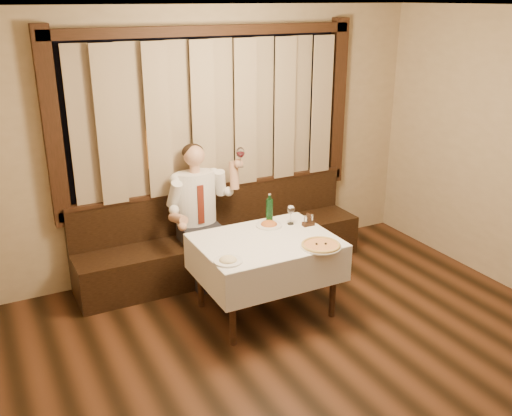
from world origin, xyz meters
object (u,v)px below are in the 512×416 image
seated_man (199,204)px  green_bottle (269,211)px  pasta_cream (228,258)px  dining_table (266,250)px  cruet_caddy (308,221)px  pizza (321,245)px  pasta_red (269,222)px  banquette (222,243)px

seated_man → green_bottle: bearing=-49.2°
pasta_cream → seated_man: (0.23, 1.21, 0.06)m
dining_table → cruet_caddy: bearing=11.4°
dining_table → pizza: bearing=-46.7°
pasta_red → green_bottle: size_ratio=0.85×
dining_table → pizza: size_ratio=3.42×
dining_table → pasta_red: size_ratio=4.86×
pasta_cream → cruet_caddy: bearing=20.1°
pasta_cream → green_bottle: (0.74, 0.62, 0.10)m
pasta_red → seated_man: seated_man is taller
dining_table → pasta_cream: size_ratio=5.13×
green_bottle → seated_man: bearing=130.8°
banquette → green_bottle: green_bottle is taller
banquette → pizza: size_ratio=8.61×
green_bottle → dining_table: bearing=-123.1°
cruet_caddy → dining_table: bearing=-166.9°
pizza → cruet_caddy: bearing=70.4°
pasta_red → pasta_cream: (-0.69, -0.55, -0.00)m
pasta_red → green_bottle: 0.12m
banquette → cruet_caddy: 1.17m
dining_table → green_bottle: green_bottle is taller
pasta_red → seated_man: (-0.47, 0.66, 0.05)m
green_bottle → cruet_caddy: size_ratio=2.44×
pasta_cream → green_bottle: green_bottle is taller
dining_table → seated_man: seated_man is taller
dining_table → pasta_cream: pasta_cream is taller
banquette → pasta_cream: bearing=-111.5°
pasta_cream → cruet_caddy: (1.04, 0.38, 0.01)m
pizza → seated_man: 1.46m
pasta_red → green_bottle: green_bottle is taller
banquette → seated_man: seated_man is taller
banquette → green_bottle: 0.92m
pasta_red → seated_man: bearing=125.3°
pizza → pasta_red: 0.68m
dining_table → pasta_cream: bearing=-151.8°
seated_man → cruet_caddy: bearing=-45.4°
cruet_caddy → seated_man: 1.16m
pizza → cruet_caddy: (0.17, 0.49, 0.03)m
banquette → seated_man: (-0.28, -0.09, 0.54)m
banquette → pasta_cream: banquette is taller
pasta_cream → seated_man: bearing=79.3°
dining_table → green_bottle: 0.47m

